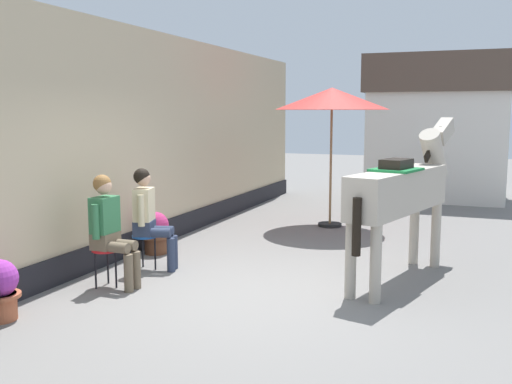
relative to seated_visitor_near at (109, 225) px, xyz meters
name	(u,v)px	position (x,y,z in m)	size (l,w,h in m)	color
ground_plane	(318,242)	(1.71, 3.34, -0.78)	(40.00, 40.00, 0.00)	slate
pub_facade_wall	(133,151)	(-0.84, 1.84, 0.76)	(0.34, 14.00, 3.40)	#CCB793
distant_cottage	(438,126)	(3.11, 9.44, 1.02)	(3.40, 2.60, 3.50)	silver
seated_visitor_near	(109,225)	(0.00, 0.00, 0.00)	(0.61, 0.49, 1.39)	red
seated_visitor_far	(149,214)	(0.01, 0.88, 0.00)	(0.61, 0.48, 1.39)	#194C99
saddled_horse_center	(403,190)	(3.26, 1.66, 0.38)	(1.06, 2.93, 2.06)	#B2A899
flower_planter_far	(156,232)	(-0.39, 1.71, -0.44)	(0.43, 0.43, 0.64)	brown
cafe_parasol	(332,100)	(1.56, 4.77, 1.59)	(2.10, 2.10, 2.58)	black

